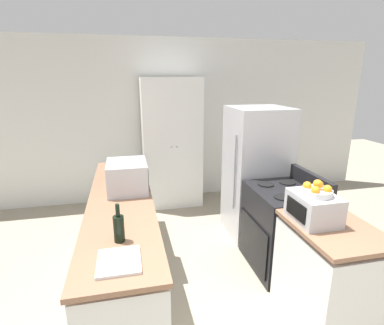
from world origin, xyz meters
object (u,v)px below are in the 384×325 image
pantry_cabinet (172,143)px  fruit_bowl (317,190)px  stove (282,228)px  toaster_oven (313,208)px  microwave (127,176)px  wine_bottle (119,228)px  refrigerator (256,173)px

pantry_cabinet → fruit_bowl: bearing=-74.4°
stove → pantry_cabinet: bearing=114.2°
toaster_oven → microwave: bearing=144.9°
microwave → fruit_bowl: fruit_bowl is taller
pantry_cabinet → microwave: bearing=-113.5°
stove → wine_bottle: bearing=-158.6°
stove → toaster_oven: size_ratio=2.76×
pantry_cabinet → wine_bottle: pantry_cabinet is taller
stove → fruit_bowl: (-0.14, -0.69, 0.71)m
fruit_bowl → wine_bottle: bearing=178.6°
toaster_oven → stove: bearing=78.3°
pantry_cabinet → wine_bottle: bearing=-106.6°
microwave → toaster_oven: (1.44, -1.01, -0.04)m
refrigerator → microwave: refrigerator is taller
wine_bottle → toaster_oven: (1.52, -0.02, 0.01)m
microwave → pantry_cabinet: bearing=66.5°
toaster_oven → fruit_bowl: 0.16m
stove → fruit_bowl: fruit_bowl is taller
toaster_oven → fruit_bowl: (-0.00, -0.02, 0.16)m
pantry_cabinet → microwave: 1.76m
stove → fruit_bowl: size_ratio=4.42×
wine_bottle → fruit_bowl: bearing=-1.4°
stove → toaster_oven: (-0.14, -0.67, 0.55)m
stove → toaster_oven: toaster_oven is taller
pantry_cabinet → fruit_bowl: (0.74, -2.65, 0.16)m
pantry_cabinet → toaster_oven: 2.73m
wine_bottle → stove: bearing=21.4°
pantry_cabinet → toaster_oven: bearing=-74.3°
microwave → wine_bottle: microwave is taller
refrigerator → toaster_oven: 1.46m
refrigerator → microwave: 1.68m
wine_bottle → refrigerator: bearing=40.1°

